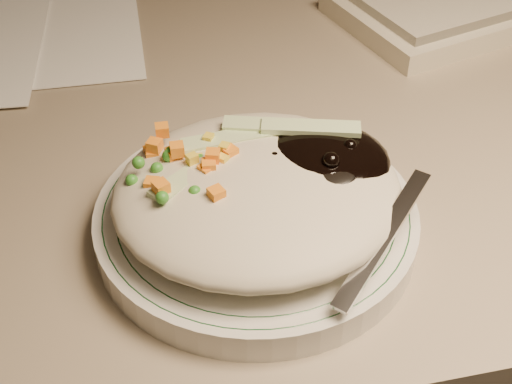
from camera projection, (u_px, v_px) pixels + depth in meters
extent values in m
cube|color=gray|center=(321.00, 84.00, 0.68)|extent=(1.40, 0.70, 0.04)
cylinder|color=silver|center=(256.00, 221.00, 0.49)|extent=(0.22, 0.22, 0.02)
torus|color=#144723|center=(256.00, 210.00, 0.48)|extent=(0.21, 0.21, 0.00)
torus|color=#144723|center=(256.00, 210.00, 0.48)|extent=(0.19, 0.19, 0.00)
ellipsoid|color=beige|center=(258.00, 192.00, 0.47)|extent=(0.19, 0.18, 0.04)
ellipsoid|color=black|center=(318.00, 163.00, 0.48)|extent=(0.10, 0.09, 0.03)
ellipsoid|color=orange|center=(185.00, 180.00, 0.47)|extent=(0.08, 0.08, 0.02)
sphere|color=black|center=(274.00, 160.00, 0.47)|extent=(0.01, 0.01, 0.01)
sphere|color=black|center=(314.00, 149.00, 0.48)|extent=(0.01, 0.01, 0.01)
sphere|color=black|center=(350.00, 146.00, 0.48)|extent=(0.01, 0.01, 0.01)
sphere|color=black|center=(334.00, 143.00, 0.49)|extent=(0.01, 0.01, 0.01)
sphere|color=black|center=(331.00, 161.00, 0.46)|extent=(0.01, 0.01, 0.01)
sphere|color=black|center=(313.00, 156.00, 0.48)|extent=(0.01, 0.01, 0.01)
sphere|color=black|center=(325.00, 144.00, 0.49)|extent=(0.01, 0.01, 0.01)
cube|color=orange|center=(177.00, 149.00, 0.47)|extent=(0.01, 0.01, 0.01)
cube|color=orange|center=(206.00, 180.00, 0.46)|extent=(0.01, 0.01, 0.01)
cube|color=orange|center=(155.00, 146.00, 0.48)|extent=(0.01, 0.01, 0.01)
cube|color=orange|center=(213.00, 156.00, 0.46)|extent=(0.01, 0.01, 0.01)
cube|color=orange|center=(209.00, 166.00, 0.46)|extent=(0.01, 0.01, 0.01)
cube|color=orange|center=(152.00, 152.00, 0.49)|extent=(0.01, 0.01, 0.01)
cube|color=orange|center=(173.00, 154.00, 0.47)|extent=(0.01, 0.01, 0.01)
cube|color=orange|center=(207.00, 171.00, 0.46)|extent=(0.01, 0.01, 0.01)
cube|color=orange|center=(230.00, 153.00, 0.47)|extent=(0.01, 0.01, 0.01)
cube|color=orange|center=(162.00, 130.00, 0.48)|extent=(0.01, 0.01, 0.01)
cube|color=orange|center=(161.00, 187.00, 0.44)|extent=(0.01, 0.01, 0.01)
cube|color=orange|center=(216.00, 194.00, 0.44)|extent=(0.01, 0.01, 0.01)
cube|color=orange|center=(152.00, 185.00, 0.45)|extent=(0.01, 0.01, 0.01)
cube|color=orange|center=(154.00, 155.00, 0.48)|extent=(0.01, 0.01, 0.01)
sphere|color=#388C28|center=(206.00, 164.00, 0.47)|extent=(0.01, 0.01, 0.01)
sphere|color=#388C28|center=(162.00, 198.00, 0.43)|extent=(0.01, 0.01, 0.01)
sphere|color=#388C28|center=(157.00, 168.00, 0.46)|extent=(0.01, 0.01, 0.01)
sphere|color=#388C28|center=(138.00, 163.00, 0.46)|extent=(0.01, 0.01, 0.01)
sphere|color=#388C28|center=(201.00, 160.00, 0.47)|extent=(0.01, 0.01, 0.01)
sphere|color=#388C28|center=(219.00, 193.00, 0.45)|extent=(0.01, 0.01, 0.01)
sphere|color=#388C28|center=(185.00, 175.00, 0.46)|extent=(0.01, 0.01, 0.01)
sphere|color=#388C28|center=(178.00, 195.00, 0.45)|extent=(0.01, 0.01, 0.01)
sphere|color=#388C28|center=(132.00, 180.00, 0.46)|extent=(0.01, 0.01, 0.01)
sphere|color=#388C28|center=(171.00, 152.00, 0.47)|extent=(0.01, 0.01, 0.01)
sphere|color=#388C28|center=(168.00, 155.00, 0.47)|extent=(0.01, 0.01, 0.01)
sphere|color=#388C28|center=(161.00, 185.00, 0.45)|extent=(0.01, 0.01, 0.01)
sphere|color=#388C28|center=(195.00, 192.00, 0.44)|extent=(0.01, 0.01, 0.01)
sphere|color=#388C28|center=(231.00, 143.00, 0.49)|extent=(0.01, 0.01, 0.01)
cube|color=yellow|center=(199.00, 160.00, 0.47)|extent=(0.01, 0.01, 0.01)
cube|color=yellow|center=(223.00, 160.00, 0.46)|extent=(0.01, 0.01, 0.01)
cube|color=yellow|center=(182.00, 160.00, 0.47)|extent=(0.01, 0.01, 0.01)
cube|color=yellow|center=(192.00, 159.00, 0.46)|extent=(0.01, 0.01, 0.01)
cube|color=yellow|center=(185.00, 176.00, 0.46)|extent=(0.01, 0.01, 0.01)
cube|color=yellow|center=(224.00, 149.00, 0.47)|extent=(0.01, 0.01, 0.01)
cube|color=yellow|center=(209.00, 139.00, 0.48)|extent=(0.01, 0.01, 0.01)
cube|color=yellow|center=(200.00, 176.00, 0.46)|extent=(0.01, 0.01, 0.01)
cube|color=#B2D18C|center=(231.00, 138.00, 0.48)|extent=(0.07, 0.02, 0.00)
cube|color=#B2D18C|center=(272.00, 126.00, 0.49)|extent=(0.07, 0.03, 0.00)
cube|color=#B2D18C|center=(194.00, 173.00, 0.46)|extent=(0.06, 0.05, 0.00)
cube|color=#B2D18C|center=(311.00, 127.00, 0.49)|extent=(0.07, 0.03, 0.00)
ellipsoid|color=silver|center=(332.00, 174.00, 0.46)|extent=(0.06, 0.06, 0.01)
cube|color=silver|center=(383.00, 238.00, 0.43)|extent=(0.09, 0.09, 0.03)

